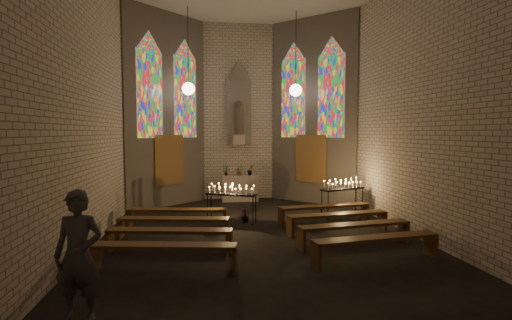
{
  "coord_description": "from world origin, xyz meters",
  "views": [
    {
      "loc": [
        -1.37,
        -10.05,
        2.7
      ],
      "look_at": [
        0.12,
        1.42,
        1.89
      ],
      "focal_mm": 28.0,
      "sensor_mm": 36.0,
      "label": 1
    }
  ],
  "objects_px": {
    "votive_stand_left": "(231,192)",
    "votive_stand_right": "(343,186)",
    "altar": "(240,188)",
    "aisle_flower_pot": "(245,216)",
    "visitor": "(78,255)"
  },
  "relations": [
    {
      "from": "votive_stand_left",
      "to": "aisle_flower_pot",
      "type": "bearing_deg",
      "value": 37.92
    },
    {
      "from": "altar",
      "to": "visitor",
      "type": "bearing_deg",
      "value": -108.16
    },
    {
      "from": "votive_stand_left",
      "to": "votive_stand_right",
      "type": "height_order",
      "value": "votive_stand_right"
    },
    {
      "from": "altar",
      "to": "aisle_flower_pot",
      "type": "bearing_deg",
      "value": -92.56
    },
    {
      "from": "votive_stand_left",
      "to": "visitor",
      "type": "bearing_deg",
      "value": -89.65
    },
    {
      "from": "altar",
      "to": "votive_stand_right",
      "type": "distance_m",
      "value": 4.53
    },
    {
      "from": "aisle_flower_pot",
      "to": "votive_stand_left",
      "type": "height_order",
      "value": "votive_stand_left"
    },
    {
      "from": "votive_stand_left",
      "to": "votive_stand_right",
      "type": "relative_size",
      "value": 0.97
    },
    {
      "from": "aisle_flower_pot",
      "to": "visitor",
      "type": "distance_m",
      "value": 6.66
    },
    {
      "from": "votive_stand_left",
      "to": "votive_stand_right",
      "type": "distance_m",
      "value": 3.6
    },
    {
      "from": "votive_stand_right",
      "to": "aisle_flower_pot",
      "type": "bearing_deg",
      "value": 163.06
    },
    {
      "from": "altar",
      "to": "votive_stand_right",
      "type": "relative_size",
      "value": 0.89
    },
    {
      "from": "votive_stand_right",
      "to": "visitor",
      "type": "xyz_separation_m",
      "value": [
        -6.15,
        -6.27,
        -0.04
      ]
    },
    {
      "from": "votive_stand_left",
      "to": "visitor",
      "type": "relative_size",
      "value": 0.81
    },
    {
      "from": "aisle_flower_pot",
      "to": "votive_stand_left",
      "type": "relative_size",
      "value": 0.26
    }
  ]
}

